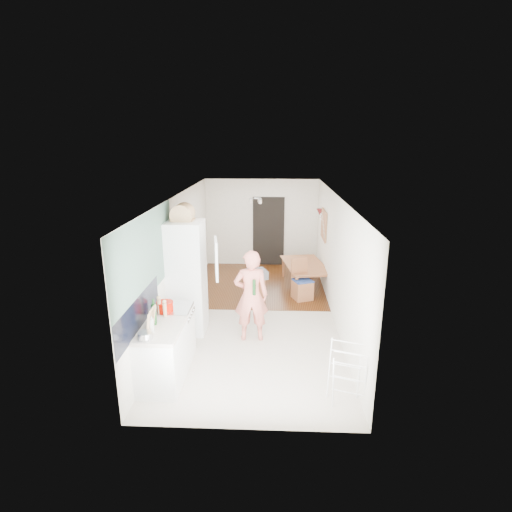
# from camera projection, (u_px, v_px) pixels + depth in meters

# --- Properties ---
(room_shell) EXTENTS (3.20, 7.00, 2.50)m
(room_shell) POSITION_uv_depth(u_px,v_px,m) (256.00, 258.00, 8.10)
(room_shell) COLOR white
(room_shell) RESTS_ON ground
(floor) EXTENTS (3.20, 7.00, 0.01)m
(floor) POSITION_uv_depth(u_px,v_px,m) (256.00, 314.00, 8.46)
(floor) COLOR beige
(floor) RESTS_ON ground
(wood_floor_overlay) EXTENTS (3.20, 3.30, 0.01)m
(wood_floor_overlay) POSITION_uv_depth(u_px,v_px,m) (259.00, 284.00, 10.23)
(wood_floor_overlay) COLOR #573216
(wood_floor_overlay) RESTS_ON room_shell
(sage_wall_panel) EXTENTS (0.02, 3.00, 1.30)m
(sage_wall_panel) POSITION_uv_depth(u_px,v_px,m) (147.00, 256.00, 6.09)
(sage_wall_panel) COLOR slate
(sage_wall_panel) RESTS_ON room_shell
(tile_splashback) EXTENTS (0.02, 1.90, 0.50)m
(tile_splashback) POSITION_uv_depth(u_px,v_px,m) (139.00, 314.00, 5.76)
(tile_splashback) COLOR black
(tile_splashback) RESTS_ON room_shell
(doorway_recess) EXTENTS (0.90, 0.04, 2.00)m
(doorway_recess) POSITION_uv_depth(u_px,v_px,m) (268.00, 232.00, 11.50)
(doorway_recess) COLOR black
(doorway_recess) RESTS_ON room_shell
(base_cabinet) EXTENTS (0.60, 0.90, 0.86)m
(base_cabinet) POSITION_uv_depth(u_px,v_px,m) (162.00, 358.00, 5.95)
(base_cabinet) COLOR white
(base_cabinet) RESTS_ON room_shell
(worktop) EXTENTS (0.62, 0.92, 0.06)m
(worktop) POSITION_uv_depth(u_px,v_px,m) (160.00, 330.00, 5.82)
(worktop) COLOR beige
(worktop) RESTS_ON room_shell
(range_cooker) EXTENTS (0.60, 0.60, 0.88)m
(range_cooker) POSITION_uv_depth(u_px,v_px,m) (174.00, 334.00, 6.66)
(range_cooker) COLOR white
(range_cooker) RESTS_ON room_shell
(cooker_top) EXTENTS (0.60, 0.60, 0.04)m
(cooker_top) POSITION_uv_depth(u_px,v_px,m) (172.00, 309.00, 6.53)
(cooker_top) COLOR silver
(cooker_top) RESTS_ON room_shell
(fridge_housing) EXTENTS (0.66, 0.66, 2.15)m
(fridge_housing) POSITION_uv_depth(u_px,v_px,m) (187.00, 278.00, 7.46)
(fridge_housing) COLOR white
(fridge_housing) RESTS_ON room_shell
(fridge_door) EXTENTS (0.14, 0.56, 0.70)m
(fridge_door) POSITION_uv_depth(u_px,v_px,m) (216.00, 259.00, 7.01)
(fridge_door) COLOR white
(fridge_door) RESTS_ON room_shell
(fridge_interior) EXTENTS (0.02, 0.52, 0.66)m
(fridge_interior) POSITION_uv_depth(u_px,v_px,m) (202.00, 254.00, 7.31)
(fridge_interior) COLOR white
(fridge_interior) RESTS_ON room_shell
(pinboard) EXTENTS (0.03, 0.90, 0.70)m
(pinboard) POSITION_uv_depth(u_px,v_px,m) (324.00, 225.00, 9.77)
(pinboard) COLOR tan
(pinboard) RESTS_ON room_shell
(pinboard_frame) EXTENTS (0.00, 0.94, 0.74)m
(pinboard_frame) POSITION_uv_depth(u_px,v_px,m) (323.00, 225.00, 9.77)
(pinboard_frame) COLOR #A25A33
(pinboard_frame) RESTS_ON room_shell
(wall_sconce) EXTENTS (0.18, 0.18, 0.16)m
(wall_sconce) POSITION_uv_depth(u_px,v_px,m) (320.00, 212.00, 10.34)
(wall_sconce) COLOR maroon
(wall_sconce) RESTS_ON room_shell
(person) EXTENTS (0.77, 0.54, 2.01)m
(person) POSITION_uv_depth(u_px,v_px,m) (251.00, 288.00, 7.14)
(person) COLOR #E87A6B
(person) RESTS_ON floor
(dining_table) EXTENTS (1.03, 1.54, 0.50)m
(dining_table) POSITION_uv_depth(u_px,v_px,m) (306.00, 277.00, 9.99)
(dining_table) COLOR #A25A33
(dining_table) RESTS_ON floor
(dining_chair) EXTENTS (0.52, 0.52, 0.95)m
(dining_chair) POSITION_uv_depth(u_px,v_px,m) (303.00, 280.00, 9.12)
(dining_chair) COLOR #A25A33
(dining_chair) RESTS_ON floor
(stool) EXTENTS (0.43, 0.43, 0.46)m
(stool) POSITION_uv_depth(u_px,v_px,m) (257.00, 287.00, 9.39)
(stool) COLOR #A25A33
(stool) RESTS_ON floor
(grey_drape) EXTENTS (0.55, 0.55, 0.19)m
(grey_drape) POSITION_uv_depth(u_px,v_px,m) (257.00, 274.00, 9.26)
(grey_drape) COLOR slate
(grey_drape) RESTS_ON stool
(drying_rack) EXTENTS (0.55, 0.53, 0.88)m
(drying_rack) POSITION_uv_depth(u_px,v_px,m) (347.00, 375.00, 5.51)
(drying_rack) COLOR white
(drying_rack) RESTS_ON floor
(bread_bin) EXTENTS (0.41, 0.39, 0.22)m
(bread_bin) POSITION_uv_depth(u_px,v_px,m) (183.00, 214.00, 7.22)
(bread_bin) COLOR #DCB777
(bread_bin) RESTS_ON fridge_housing
(red_casserole) EXTENTS (0.31, 0.31, 0.16)m
(red_casserole) POSITION_uv_depth(u_px,v_px,m) (165.00, 306.00, 6.38)
(red_casserole) COLOR red
(red_casserole) RESTS_ON cooker_top
(steel_pan) EXTENTS (0.25, 0.25, 0.10)m
(steel_pan) POSITION_uv_depth(u_px,v_px,m) (146.00, 336.00, 5.49)
(steel_pan) COLOR silver
(steel_pan) RESTS_ON worktop
(held_bottle) EXTENTS (0.06, 0.06, 0.28)m
(held_bottle) POSITION_uv_depth(u_px,v_px,m) (254.00, 287.00, 6.94)
(held_bottle) COLOR #164319
(held_bottle) RESTS_ON person
(bottle_a) EXTENTS (0.07, 0.07, 0.28)m
(bottle_a) POSITION_uv_depth(u_px,v_px,m) (154.00, 316.00, 5.89)
(bottle_a) COLOR #164319
(bottle_a) RESTS_ON worktop
(bottle_b) EXTENTS (0.09, 0.09, 0.31)m
(bottle_b) POSITION_uv_depth(u_px,v_px,m) (154.00, 313.00, 5.94)
(bottle_b) COLOR #164319
(bottle_b) RESTS_ON worktop
(bottle_c) EXTENTS (0.09, 0.09, 0.20)m
(bottle_c) POSITION_uv_depth(u_px,v_px,m) (151.00, 325.00, 5.67)
(bottle_c) COLOR beige
(bottle_c) RESTS_ON worktop
(pepper_mill_front) EXTENTS (0.06, 0.06, 0.21)m
(pepper_mill_front) POSITION_uv_depth(u_px,v_px,m) (165.00, 310.00, 6.18)
(pepper_mill_front) COLOR #DCB777
(pepper_mill_front) RESTS_ON worktop
(pepper_mill_back) EXTENTS (0.07, 0.07, 0.23)m
(pepper_mill_back) POSITION_uv_depth(u_px,v_px,m) (159.00, 306.00, 6.29)
(pepper_mill_back) COLOR #DCB777
(pepper_mill_back) RESTS_ON worktop
(chopping_boards) EXTENTS (0.04, 0.25, 0.34)m
(chopping_boards) POSITION_uv_depth(u_px,v_px,m) (151.00, 320.00, 5.70)
(chopping_boards) COLOR #DCB777
(chopping_boards) RESTS_ON worktop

